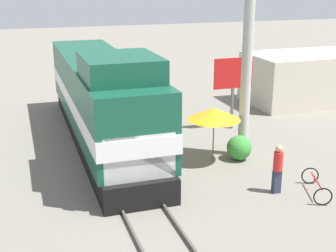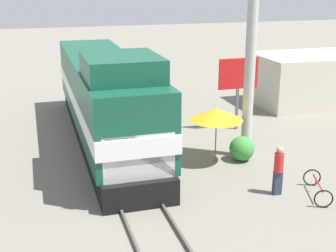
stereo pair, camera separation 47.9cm
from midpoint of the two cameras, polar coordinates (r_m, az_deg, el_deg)
ground_plane at (r=17.39m, az=-3.52°, el=-8.04°), size 120.00×120.00×0.00m
rail_near at (r=17.23m, az=-5.87°, el=-8.08°), size 0.08×34.51×0.15m
rail_far at (r=17.51m, az=-1.21°, el=-7.54°), size 0.08×34.51×0.15m
locomotive at (r=21.78m, az=-6.91°, el=3.09°), size 2.96×14.88×4.82m
utility_pole at (r=19.88m, az=10.71°, el=8.29°), size 1.80×0.45×8.68m
vendor_umbrella at (r=19.51m, az=6.64°, el=1.44°), size 2.23×2.23×2.37m
billboard_sign at (r=23.91m, az=9.14°, el=5.87°), size 2.11×0.12×3.69m
shrub_cluster at (r=20.31m, az=9.66°, el=-2.73°), size 1.08×1.08×1.08m
person_bystander at (r=17.31m, az=14.10°, el=-5.03°), size 0.34×0.34×1.85m
bicycle at (r=17.83m, az=18.50°, el=-7.11°), size 1.26×1.95×0.66m
building_block_distant at (r=30.54m, az=18.20°, el=5.50°), size 7.72×4.37×3.06m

